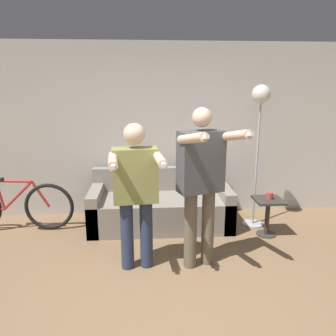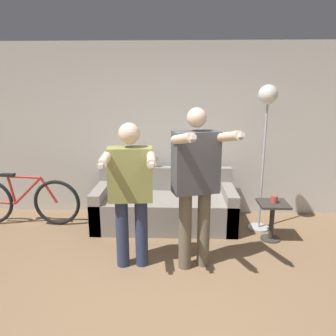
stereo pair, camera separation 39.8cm
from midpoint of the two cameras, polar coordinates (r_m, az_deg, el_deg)
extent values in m
plane|color=#846647|center=(3.06, -1.25, -25.89)|extent=(16.00, 16.00, 0.00)
cube|color=beige|center=(5.02, -2.77, 6.43)|extent=(10.00, 0.05, 2.60)
cube|color=gray|center=(4.74, -3.70, -7.59)|extent=(1.98, 0.85, 0.44)
cube|color=gray|center=(4.95, -3.80, -1.84)|extent=(1.98, 0.14, 0.35)
cube|color=gray|center=(4.80, -14.73, -6.86)|extent=(0.16, 0.85, 0.58)
cube|color=gray|center=(4.80, 7.29, -6.49)|extent=(0.16, 0.85, 0.58)
cylinder|color=#2D3856|center=(3.69, -10.29, -11.53)|extent=(0.14, 0.14, 0.77)
cylinder|color=#2D3856|center=(3.69, -6.95, -11.40)|extent=(0.14, 0.14, 0.77)
cube|color=#8C8E4C|center=(3.45, -9.03, -1.30)|extent=(0.49, 0.26, 0.58)
sphere|color=beige|center=(3.37, -9.31, 5.83)|extent=(0.22, 0.22, 0.22)
cylinder|color=beige|center=(3.16, -13.17, 1.24)|extent=(0.14, 0.51, 0.09)
cube|color=white|center=(2.92, -13.47, 0.20)|extent=(0.05, 0.12, 0.04)
cylinder|color=beige|center=(3.16, -5.11, 1.56)|extent=(0.14, 0.51, 0.09)
cube|color=white|center=(2.92, -4.73, 0.55)|extent=(0.05, 0.12, 0.04)
cylinder|color=#6B604C|center=(3.63, 0.74, -10.85)|extent=(0.14, 0.14, 0.87)
cylinder|color=#6B604C|center=(3.71, 3.86, -10.31)|extent=(0.14, 0.14, 0.87)
cube|color=#4C4C51|center=(3.43, 2.45, 1.06)|extent=(0.52, 0.36, 0.65)
sphere|color=beige|center=(3.35, 2.53, 8.80)|extent=(0.20, 0.20, 0.20)
cylinder|color=beige|center=(3.06, 0.48, 5.15)|extent=(0.24, 0.51, 0.19)
cube|color=white|center=(2.83, 2.36, 5.40)|extent=(0.07, 0.13, 0.06)
cylinder|color=beige|center=(3.26, 7.94, 5.56)|extent=(0.24, 0.51, 0.19)
cube|color=white|center=(3.04, 10.25, 5.79)|extent=(0.07, 0.13, 0.06)
ellipsoid|color=#B7AD9E|center=(4.90, -7.32, 0.97)|extent=(0.30, 0.15, 0.16)
sphere|color=#B7AD9E|center=(4.88, -5.84, 1.61)|extent=(0.11, 0.11, 0.11)
ellipsoid|color=#B7AD9E|center=(4.94, -9.10, 0.36)|extent=(0.16, 0.04, 0.04)
cone|color=#B7AD9E|center=(4.85, -6.08, 2.02)|extent=(0.03, 0.03, 0.03)
cone|color=#B7AD9E|center=(4.89, -6.07, 2.11)|extent=(0.03, 0.03, 0.03)
cylinder|color=#B2B2B7|center=(4.96, 12.27, -9.51)|extent=(0.30, 0.30, 0.02)
cylinder|color=#B2B2B7|center=(4.68, 12.83, 0.47)|extent=(0.03, 0.03, 1.79)
sphere|color=white|center=(4.55, 13.51, 12.40)|extent=(0.25, 0.25, 0.25)
cylinder|color=#38332D|center=(4.68, 14.34, -11.12)|extent=(0.26, 0.26, 0.02)
cylinder|color=#38332D|center=(4.59, 14.52, -8.48)|extent=(0.06, 0.06, 0.48)
cube|color=#38332D|center=(4.50, 14.72, -5.47)|extent=(0.37, 0.37, 0.03)
cylinder|color=#B7473D|center=(4.49, 14.87, -4.71)|extent=(0.09, 0.09, 0.09)
torus|color=black|center=(4.93, -22.19, -6.32)|extent=(0.67, 0.05, 0.67)
cylinder|color=#B72D28|center=(5.01, -26.79, -4.32)|extent=(0.43, 0.04, 0.41)
cylinder|color=#B72D28|center=(5.11, -29.24, -4.19)|extent=(0.10, 0.04, 0.41)
cylinder|color=#B72D28|center=(4.97, -27.40, -2.10)|extent=(0.47, 0.04, 0.05)
cylinder|color=#B72D28|center=(4.90, -23.52, -4.26)|extent=(0.23, 0.04, 0.39)
camera|label=1|loc=(0.20, -92.86, -0.72)|focal=35.00mm
camera|label=2|loc=(0.20, 87.14, 0.72)|focal=35.00mm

